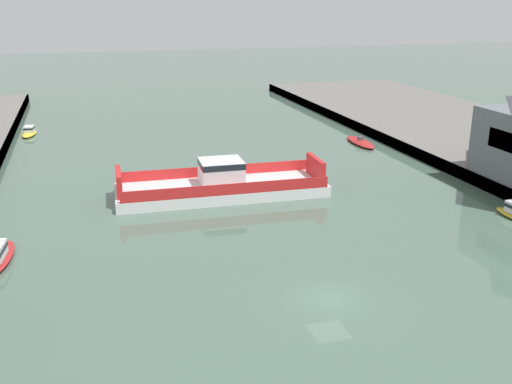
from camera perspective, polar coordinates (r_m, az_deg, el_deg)
ground_plane at (r=39.94m, az=7.22°, el=-10.28°), size 400.00×400.00×0.00m
chain_ferry at (r=59.26m, az=-3.38°, el=0.70°), size 21.37×7.48×3.70m
moored_boat_near_right at (r=81.92m, az=10.13°, el=4.82°), size 2.53×7.70×1.06m
moored_boat_mid_left at (r=92.16m, az=-21.22°, el=5.48°), size 2.45×5.26×1.31m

